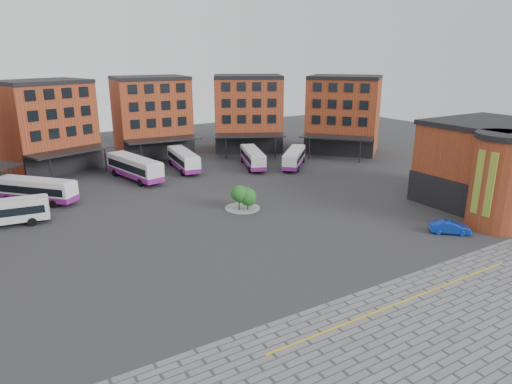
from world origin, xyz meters
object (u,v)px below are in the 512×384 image
bus_f (294,158)px  blue_car (450,227)px  bus_b (35,190)px  bus_d (183,160)px  bus_c (134,167)px  bus_e (253,158)px  tree_island (244,197)px

bus_f → blue_car: bearing=-51.0°
bus_b → blue_car: size_ratio=2.37×
bus_d → bus_f: bearing=-18.2°
bus_c → bus_e: size_ratio=1.16×
bus_c → blue_car: (22.55, -39.22, -1.20)m
tree_island → bus_e: bearing=56.7°
bus_c → bus_d: 8.95m
bus_b → bus_c: (14.38, 4.48, 0.19)m
bus_f → blue_car: (-3.20, -33.23, -0.91)m
blue_car → bus_f: bearing=35.5°
bus_c → bus_e: (19.57, -2.51, -0.25)m
tree_island → bus_e: tree_island is taller
bus_d → bus_f: (17.00, -7.86, -0.13)m
tree_island → bus_d: size_ratio=0.38×
bus_f → bus_b: bearing=-137.7°
bus_d → tree_island: bearing=-86.7°
bus_c → blue_car: size_ratio=3.04×
tree_island → bus_d: 22.95m
bus_b → bus_e: 34.01m
bus_c → blue_car: bearing=-72.5°
tree_island → blue_car: 23.69m
tree_island → bus_d: bearing=86.6°
bus_e → bus_d: bearing=177.8°
tree_island → blue_car: size_ratio=1.05×
tree_island → bus_c: bus_c is taller
bus_c → bus_f: (25.74, -5.99, -0.30)m
bus_d → bus_f: size_ratio=1.26×
bus_e → blue_car: 36.84m
bus_c → bus_d: bearing=-0.3°
bus_b → bus_c: size_ratio=0.78×
bus_e → bus_f: bus_e is taller
bus_e → bus_b: bearing=-156.9°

